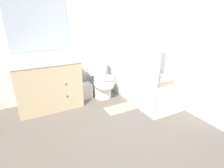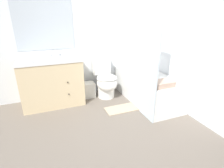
{
  "view_description": "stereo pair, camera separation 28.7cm",
  "coord_description": "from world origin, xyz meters",
  "px_view_note": "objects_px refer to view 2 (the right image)",
  "views": [
    {
      "loc": [
        -1.11,
        -1.57,
        1.56
      ],
      "look_at": [
        0.14,
        0.8,
        0.51
      ],
      "focal_mm": 28.0,
      "sensor_mm": 36.0,
      "label": 1
    },
    {
      "loc": [
        -0.85,
        -1.69,
        1.56
      ],
      "look_at": [
        0.14,
        0.8,
        0.51
      ],
      "focal_mm": 28.0,
      "sensor_mm": 36.0,
      "label": 2
    }
  ],
  "objects_px": {
    "bathtub": "(146,87)",
    "wastebasket": "(88,90)",
    "hand_towel_folded": "(24,61)",
    "toilet": "(106,81)",
    "sink_faucet": "(49,55)",
    "vanity_cabinet": "(52,82)",
    "bath_mat": "(122,109)",
    "tissue_box": "(56,54)",
    "bath_towel_folded": "(163,84)",
    "soap_dispenser": "(76,54)"
  },
  "relations": [
    {
      "from": "bathtub",
      "to": "bath_mat",
      "type": "bearing_deg",
      "value": -162.24
    },
    {
      "from": "tissue_box",
      "to": "soap_dispenser",
      "type": "relative_size",
      "value": 0.93
    },
    {
      "from": "vanity_cabinet",
      "to": "hand_towel_folded",
      "type": "xyz_separation_m",
      "value": [
        -0.38,
        -0.16,
        0.46
      ]
    },
    {
      "from": "tissue_box",
      "to": "bath_towel_folded",
      "type": "distance_m",
      "value": 1.99
    },
    {
      "from": "bath_towel_folded",
      "to": "vanity_cabinet",
      "type": "bearing_deg",
      "value": 145.89
    },
    {
      "from": "bath_towel_folded",
      "to": "toilet",
      "type": "bearing_deg",
      "value": 120.25
    },
    {
      "from": "toilet",
      "to": "wastebasket",
      "type": "xyz_separation_m",
      "value": [
        -0.34,
        0.11,
        -0.18
      ]
    },
    {
      "from": "soap_dispenser",
      "to": "hand_towel_folded",
      "type": "bearing_deg",
      "value": -170.89
    },
    {
      "from": "hand_towel_folded",
      "to": "toilet",
      "type": "bearing_deg",
      "value": 3.83
    },
    {
      "from": "toilet",
      "to": "hand_towel_folded",
      "type": "relative_size",
      "value": 3.46
    },
    {
      "from": "toilet",
      "to": "bath_towel_folded",
      "type": "distance_m",
      "value": 1.2
    },
    {
      "from": "toilet",
      "to": "bathtub",
      "type": "distance_m",
      "value": 0.82
    },
    {
      "from": "soap_dispenser",
      "to": "hand_towel_folded",
      "type": "distance_m",
      "value": 0.85
    },
    {
      "from": "toilet",
      "to": "hand_towel_folded",
      "type": "xyz_separation_m",
      "value": [
        -1.39,
        -0.09,
        0.56
      ]
    },
    {
      "from": "hand_towel_folded",
      "to": "bath_mat",
      "type": "height_order",
      "value": "hand_towel_folded"
    },
    {
      "from": "wastebasket",
      "to": "bath_mat",
      "type": "relative_size",
      "value": 0.53
    },
    {
      "from": "soap_dispenser",
      "to": "bath_mat",
      "type": "relative_size",
      "value": 0.23
    },
    {
      "from": "wastebasket",
      "to": "tissue_box",
      "type": "height_order",
      "value": "tissue_box"
    },
    {
      "from": "toilet",
      "to": "hand_towel_folded",
      "type": "height_order",
      "value": "hand_towel_folded"
    },
    {
      "from": "bathtub",
      "to": "tissue_box",
      "type": "height_order",
      "value": "tissue_box"
    },
    {
      "from": "bathtub",
      "to": "wastebasket",
      "type": "xyz_separation_m",
      "value": [
        -1.04,
        0.53,
        -0.11
      ]
    },
    {
      "from": "sink_faucet",
      "to": "vanity_cabinet",
      "type": "bearing_deg",
      "value": -90.0
    },
    {
      "from": "sink_faucet",
      "to": "soap_dispenser",
      "type": "xyz_separation_m",
      "value": [
        0.46,
        -0.23,
        0.02
      ]
    },
    {
      "from": "vanity_cabinet",
      "to": "tissue_box",
      "type": "height_order",
      "value": "tissue_box"
    },
    {
      "from": "tissue_box",
      "to": "bath_towel_folded",
      "type": "xyz_separation_m",
      "value": [
        1.48,
        -1.28,
        -0.35
      ]
    },
    {
      "from": "wastebasket",
      "to": "sink_faucet",
      "type": "bearing_deg",
      "value": 165.97
    },
    {
      "from": "vanity_cabinet",
      "to": "sink_faucet",
      "type": "bearing_deg",
      "value": 90.0
    },
    {
      "from": "wastebasket",
      "to": "bath_towel_folded",
      "type": "xyz_separation_m",
      "value": [
        0.93,
        -1.13,
        0.41
      ]
    },
    {
      "from": "bathtub",
      "to": "hand_towel_folded",
      "type": "relative_size",
      "value": 6.81
    },
    {
      "from": "sink_faucet",
      "to": "bath_mat",
      "type": "distance_m",
      "value": 1.66
    },
    {
      "from": "toilet",
      "to": "bath_mat",
      "type": "bearing_deg",
      "value": -82.91
    },
    {
      "from": "bathtub",
      "to": "bath_towel_folded",
      "type": "distance_m",
      "value": 0.68
    },
    {
      "from": "toilet",
      "to": "bath_towel_folded",
      "type": "height_order",
      "value": "toilet"
    },
    {
      "from": "tissue_box",
      "to": "bath_mat",
      "type": "xyz_separation_m",
      "value": [
        0.96,
        -0.88,
        -0.9
      ]
    },
    {
      "from": "bath_towel_folded",
      "to": "bath_mat",
      "type": "height_order",
      "value": "bath_towel_folded"
    },
    {
      "from": "sink_faucet",
      "to": "hand_towel_folded",
      "type": "distance_m",
      "value": 0.53
    },
    {
      "from": "soap_dispenser",
      "to": "bath_towel_folded",
      "type": "height_order",
      "value": "soap_dispenser"
    },
    {
      "from": "bathtub",
      "to": "bath_mat",
      "type": "height_order",
      "value": "bathtub"
    },
    {
      "from": "bathtub",
      "to": "hand_towel_folded",
      "type": "xyz_separation_m",
      "value": [
        -2.09,
        0.33,
        0.64
      ]
    },
    {
      "from": "toilet",
      "to": "tissue_box",
      "type": "bearing_deg",
      "value": 163.48
    },
    {
      "from": "vanity_cabinet",
      "to": "bath_towel_folded",
      "type": "xyz_separation_m",
      "value": [
        1.6,
        -1.09,
        0.12
      ]
    },
    {
      "from": "vanity_cabinet",
      "to": "hand_towel_folded",
      "type": "relative_size",
      "value": 4.72
    },
    {
      "from": "vanity_cabinet",
      "to": "bath_towel_folded",
      "type": "relative_size",
      "value": 3.24
    },
    {
      "from": "soap_dispenser",
      "to": "tissue_box",
      "type": "bearing_deg",
      "value": 146.45
    },
    {
      "from": "bath_towel_folded",
      "to": "sink_faucet",
      "type": "bearing_deg",
      "value": 141.11
    },
    {
      "from": "wastebasket",
      "to": "bath_mat",
      "type": "distance_m",
      "value": 0.85
    },
    {
      "from": "wastebasket",
      "to": "bath_towel_folded",
      "type": "relative_size",
      "value": 0.92
    },
    {
      "from": "sink_faucet",
      "to": "soap_dispenser",
      "type": "height_order",
      "value": "soap_dispenser"
    },
    {
      "from": "bathtub",
      "to": "tissue_box",
      "type": "distance_m",
      "value": 1.84
    },
    {
      "from": "bathtub",
      "to": "soap_dispenser",
      "type": "bearing_deg",
      "value": 159.6
    }
  ]
}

